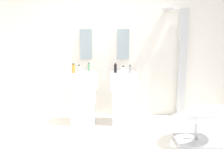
{
  "coord_description": "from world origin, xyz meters",
  "views": [
    {
      "loc": [
        0.18,
        -3.0,
        1.44
      ],
      "look_at": [
        0.15,
        0.55,
        0.95
      ],
      "focal_mm": 38.4,
      "sensor_mm": 36.0,
      "label": 1
    }
  ],
  "objects_px": {
    "shower_column": "(181,61)",
    "soap_bottle_green": "(89,67)",
    "pedestal_sink_left": "(84,95)",
    "soap_bottle_clear": "(79,69)",
    "soap_bottle_grey": "(130,69)",
    "soap_bottle_white": "(123,70)",
    "pedestal_sink_right": "(124,95)",
    "soap_bottle_amber": "(73,69)",
    "towel_rack": "(3,98)",
    "lounge_chair": "(196,120)",
    "soap_bottle_black": "(115,68)"
  },
  "relations": [
    {
      "from": "pedestal_sink_right",
      "to": "shower_column",
      "type": "distance_m",
      "value": 1.31
    },
    {
      "from": "pedestal_sink_left",
      "to": "soap_bottle_clear",
      "type": "relative_size",
      "value": 6.97
    },
    {
      "from": "soap_bottle_grey",
      "to": "soap_bottle_clear",
      "type": "relative_size",
      "value": 0.98
    },
    {
      "from": "lounge_chair",
      "to": "soap_bottle_black",
      "type": "xyz_separation_m",
      "value": [
        -1.14,
        0.8,
        0.64
      ]
    },
    {
      "from": "soap_bottle_clear",
      "to": "soap_bottle_white",
      "type": "bearing_deg",
      "value": 0.45
    },
    {
      "from": "shower_column",
      "to": "soap_bottle_green",
      "type": "distance_m",
      "value": 1.75
    },
    {
      "from": "soap_bottle_amber",
      "to": "soap_bottle_grey",
      "type": "relative_size",
      "value": 1.16
    },
    {
      "from": "soap_bottle_grey",
      "to": "soap_bottle_clear",
      "type": "xyz_separation_m",
      "value": [
        -0.86,
        0.0,
        0.0
      ]
    },
    {
      "from": "soap_bottle_clear",
      "to": "pedestal_sink_right",
      "type": "bearing_deg",
      "value": 9.04
    },
    {
      "from": "soap_bottle_amber",
      "to": "soap_bottle_green",
      "type": "relative_size",
      "value": 1.05
    },
    {
      "from": "shower_column",
      "to": "towel_rack",
      "type": "distance_m",
      "value": 3.14
    },
    {
      "from": "soap_bottle_green",
      "to": "lounge_chair",
      "type": "bearing_deg",
      "value": -32.26
    },
    {
      "from": "soap_bottle_green",
      "to": "soap_bottle_white",
      "type": "height_order",
      "value": "soap_bottle_green"
    },
    {
      "from": "soap_bottle_amber",
      "to": "soap_bottle_green",
      "type": "height_order",
      "value": "soap_bottle_amber"
    },
    {
      "from": "pedestal_sink_right",
      "to": "lounge_chair",
      "type": "xyz_separation_m",
      "value": [
        0.99,
        -0.86,
        -0.15
      ]
    },
    {
      "from": "pedestal_sink_right",
      "to": "soap_bottle_white",
      "type": "bearing_deg",
      "value": -99.55
    },
    {
      "from": "soap_bottle_green",
      "to": "soap_bottle_white",
      "type": "xyz_separation_m",
      "value": [
        0.61,
        -0.27,
        -0.02
      ]
    },
    {
      "from": "pedestal_sink_right",
      "to": "lounge_chair",
      "type": "height_order",
      "value": "pedestal_sink_right"
    },
    {
      "from": "lounge_chair",
      "to": "soap_bottle_black",
      "type": "distance_m",
      "value": 1.53
    },
    {
      "from": "towel_rack",
      "to": "soap_bottle_white",
      "type": "height_order",
      "value": "soap_bottle_white"
    },
    {
      "from": "shower_column",
      "to": "soap_bottle_amber",
      "type": "bearing_deg",
      "value": -165.66
    },
    {
      "from": "towel_rack",
      "to": "soap_bottle_clear",
      "type": "xyz_separation_m",
      "value": [
        1.03,
        0.6,
        0.35
      ]
    },
    {
      "from": "soap_bottle_clear",
      "to": "pedestal_sink_left",
      "type": "bearing_deg",
      "value": 67.2
    },
    {
      "from": "soap_bottle_grey",
      "to": "soap_bottle_green",
      "type": "height_order",
      "value": "soap_bottle_green"
    },
    {
      "from": "soap_bottle_black",
      "to": "soap_bottle_white",
      "type": "xyz_separation_m",
      "value": [
        0.13,
        -0.05,
        -0.02
      ]
    },
    {
      "from": "lounge_chair",
      "to": "shower_column",
      "type": "bearing_deg",
      "value": 84.84
    },
    {
      "from": "shower_column",
      "to": "soap_bottle_grey",
      "type": "bearing_deg",
      "value": -151.99
    },
    {
      "from": "pedestal_sink_right",
      "to": "soap_bottle_white",
      "type": "distance_m",
      "value": 0.48
    },
    {
      "from": "towel_rack",
      "to": "soap_bottle_green",
      "type": "height_order",
      "value": "soap_bottle_green"
    },
    {
      "from": "soap_bottle_green",
      "to": "pedestal_sink_right",
      "type": "bearing_deg",
      "value": -13.83
    },
    {
      "from": "soap_bottle_green",
      "to": "soap_bottle_white",
      "type": "bearing_deg",
      "value": -23.98
    },
    {
      "from": "pedestal_sink_left",
      "to": "soap_bottle_amber",
      "type": "relative_size",
      "value": 6.12
    },
    {
      "from": "towel_rack",
      "to": "soap_bottle_black",
      "type": "distance_m",
      "value": 1.8
    },
    {
      "from": "soap_bottle_grey",
      "to": "pedestal_sink_left",
      "type": "bearing_deg",
      "value": 171.22
    },
    {
      "from": "shower_column",
      "to": "lounge_chair",
      "type": "bearing_deg",
      "value": -95.16
    },
    {
      "from": "pedestal_sink_right",
      "to": "soap_bottle_green",
      "type": "bearing_deg",
      "value": 166.17
    },
    {
      "from": "soap_bottle_green",
      "to": "soap_bottle_clear",
      "type": "height_order",
      "value": "soap_bottle_green"
    },
    {
      "from": "pedestal_sink_right",
      "to": "lounge_chair",
      "type": "relative_size",
      "value": 0.96
    },
    {
      "from": "pedestal_sink_left",
      "to": "towel_rack",
      "type": "height_order",
      "value": "pedestal_sink_left"
    },
    {
      "from": "soap_bottle_white",
      "to": "soap_bottle_amber",
      "type": "bearing_deg",
      "value": 178.47
    },
    {
      "from": "soap_bottle_black",
      "to": "lounge_chair",
      "type": "bearing_deg",
      "value": -35.0
    },
    {
      "from": "pedestal_sink_left",
      "to": "lounge_chair",
      "type": "xyz_separation_m",
      "value": [
        1.7,
        -0.86,
        -0.15
      ]
    },
    {
      "from": "shower_column",
      "to": "soap_bottle_green",
      "type": "height_order",
      "value": "shower_column"
    },
    {
      "from": "lounge_chair",
      "to": "soap_bottle_amber",
      "type": "height_order",
      "value": "soap_bottle_amber"
    },
    {
      "from": "soap_bottle_black",
      "to": "soap_bottle_white",
      "type": "bearing_deg",
      "value": -20.27
    },
    {
      "from": "soap_bottle_clear",
      "to": "soap_bottle_white",
      "type": "height_order",
      "value": "soap_bottle_clear"
    },
    {
      "from": "soap_bottle_grey",
      "to": "soap_bottle_green",
      "type": "relative_size",
      "value": 0.91
    },
    {
      "from": "pedestal_sink_left",
      "to": "pedestal_sink_right",
      "type": "xyz_separation_m",
      "value": [
        0.71,
        0.0,
        0.0
      ]
    },
    {
      "from": "shower_column",
      "to": "soap_bottle_clear",
      "type": "distance_m",
      "value": 1.94
    },
    {
      "from": "pedestal_sink_right",
      "to": "soap_bottle_amber",
      "type": "distance_m",
      "value": 1.0
    }
  ]
}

